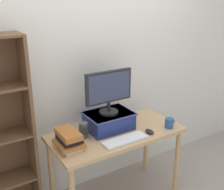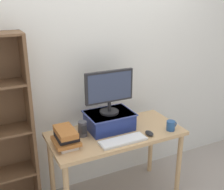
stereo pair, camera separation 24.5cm
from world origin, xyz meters
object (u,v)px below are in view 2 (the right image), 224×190
Objects in this scene: computer_monitor at (109,90)px; desk_speaker at (83,129)px; desk at (116,141)px; coffee_mug at (171,126)px; riser_box at (109,120)px; keyboard at (123,141)px; computer_mouse at (149,133)px; book_stack at (66,137)px.

computer_monitor reaches higher than desk_speaker.
coffee_mug is at bearing -21.80° from desk.
riser_box is 0.29m from desk_speaker.
keyboard is 3.82× the size of coffee_mug.
computer_monitor is 1.10× the size of keyboard.
computer_monitor is 0.69m from coffee_mug.
computer_monitor is 4.21× the size of coffee_mug.
book_stack reaches higher than computer_mouse.
riser_box reaches higher than book_stack.
computer_mouse reaches higher than desk.
riser_box is at bearing 15.89° from book_stack.
book_stack is at bearing -164.11° from riser_box.
coffee_mug is at bearing -29.56° from computer_monitor.
riser_box is (-0.02, 0.10, 0.19)m from desk.
riser_box is at bearing 150.31° from coffee_mug.
computer_monitor is at bearing 5.57° from desk_speaker.
riser_box reaches higher than desk_speaker.
desk is 0.21m from riser_box.
desk is 8.75× the size of desk_speaker.
keyboard is (-0.01, -0.29, -0.08)m from riser_box.
keyboard is at bearing 179.84° from coffee_mug.
computer_mouse is (0.28, 0.01, 0.01)m from keyboard.
book_stack is at bearing 161.66° from keyboard.
computer_monitor reaches higher than computer_mouse.
coffee_mug reaches higher than desk.
computer_mouse is at bearing -11.29° from book_stack.
computer_monitor is at bearing 88.51° from keyboard.
coffee_mug is 0.85m from desk_speaker.
keyboard is at bearing -18.34° from book_stack.
computer_mouse is 0.24m from coffee_mug.
keyboard reaches higher than desk.
desk_speaker is at bearing 167.77° from desk.
coffee_mug is at bearing -1.71° from computer_mouse.
computer_mouse reaches higher than keyboard.
computer_monitor is (0.00, -0.00, 0.31)m from riser_box.
book_stack is 0.22m from desk_speaker.
book_stack is (-0.50, -0.04, 0.18)m from desk.
desk is 2.94× the size of keyboard.
keyboard is (-0.03, -0.20, 0.11)m from desk.
computer_mouse is at bearing -24.55° from desk_speaker.
coffee_mug is (0.52, -0.00, 0.04)m from keyboard.
coffee_mug is at bearing -29.69° from riser_box.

